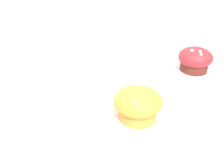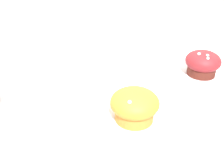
# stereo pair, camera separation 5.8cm
# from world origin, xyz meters

# --- Properties ---
(wall_back) EXTENTS (3.20, 0.10, 1.80)m
(wall_back) POSITION_xyz_m (0.00, 0.60, 0.90)
(wall_back) COLOR beige
(wall_back) RESTS_ON ground
(muffin_back_left) EXTENTS (0.10, 0.10, 0.08)m
(muffin_back_left) POSITION_xyz_m (0.35, 0.08, 0.95)
(muffin_back_left) COLOR #511F17
(muffin_back_left) RESTS_ON display_counter
(muffin_back_right) EXTENTS (0.11, 0.11, 0.08)m
(muffin_back_right) POSITION_xyz_m (0.11, -0.13, 0.95)
(muffin_back_right) COLOR #C57F31
(muffin_back_right) RESTS_ON display_counter
(price_card) EXTENTS (0.05, 0.05, 0.06)m
(price_card) POSITION_xyz_m (-0.01, 0.10, 0.94)
(price_card) COLOR white
(price_card) RESTS_ON display_counter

